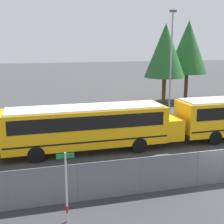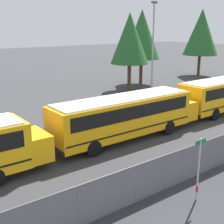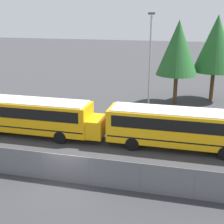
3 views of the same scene
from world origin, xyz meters
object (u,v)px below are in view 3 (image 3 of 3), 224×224
object	(u,v)px
school_bus_2	(31,114)
tree_3	(178,48)
school_bus_3	(183,126)
tree_2	(216,44)
light_pole	(150,64)

from	to	relation	value
school_bus_2	tree_3	distance (m)	17.50
tree_3	school_bus_2	bearing A→B (deg)	-130.91
school_bus_3	tree_2	distance (m)	16.03
school_bus_3	tree_2	bearing A→B (deg)	79.24
light_pole	tree_3	world-z (taller)	light_pole
school_bus_3	tree_3	size ratio (longest dim) A/B	1.31
school_bus_2	school_bus_3	world-z (taller)	same
light_pole	tree_2	distance (m)	10.65
school_bus_3	tree_3	distance (m)	13.46
tree_2	tree_3	size ratio (longest dim) A/B	1.06
school_bus_3	tree_3	xyz separation A→B (m)	(-1.21, 12.67, 4.37)
school_bus_2	light_pole	world-z (taller)	light_pole
school_bus_2	school_bus_3	xyz separation A→B (m)	(12.31, 0.13, 0.00)
school_bus_2	tree_2	world-z (taller)	tree_2
light_pole	tree_2	world-z (taller)	light_pole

